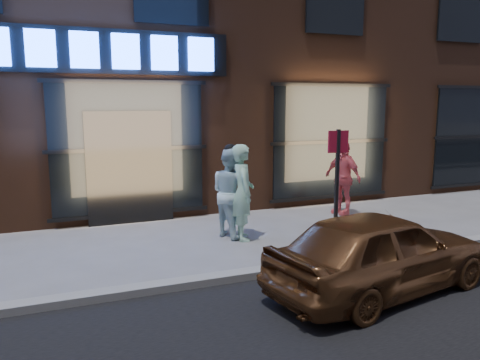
{
  "coord_description": "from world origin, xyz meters",
  "views": [
    {
      "loc": [
        -1.47,
        -6.11,
        2.59
      ],
      "look_at": [
        1.6,
        1.6,
        1.2
      ],
      "focal_mm": 35.0,
      "sensor_mm": 36.0,
      "label": 1
    }
  ],
  "objects_px": {
    "sign_post": "(337,184)",
    "gold_sedan": "(381,251)",
    "man_bowtie": "(243,192)",
    "passerby": "(342,177)",
    "man_cap": "(231,193)"
  },
  "relations": [
    {
      "from": "sign_post",
      "to": "gold_sedan",
      "type": "bearing_deg",
      "value": -90.07
    },
    {
      "from": "gold_sedan",
      "to": "passerby",
      "type": "bearing_deg",
      "value": -37.98
    },
    {
      "from": "man_cap",
      "to": "sign_post",
      "type": "height_order",
      "value": "sign_post"
    },
    {
      "from": "man_bowtie",
      "to": "man_cap",
      "type": "distance_m",
      "value": 0.32
    },
    {
      "from": "man_cap",
      "to": "sign_post",
      "type": "xyz_separation_m",
      "value": [
        1.02,
        -2.07,
        0.45
      ]
    },
    {
      "from": "man_bowtie",
      "to": "gold_sedan",
      "type": "bearing_deg",
      "value": -154.59
    },
    {
      "from": "gold_sedan",
      "to": "sign_post",
      "type": "distance_m",
      "value": 1.44
    },
    {
      "from": "man_bowtie",
      "to": "gold_sedan",
      "type": "height_order",
      "value": "man_bowtie"
    },
    {
      "from": "passerby",
      "to": "sign_post",
      "type": "height_order",
      "value": "sign_post"
    },
    {
      "from": "passerby",
      "to": "sign_post",
      "type": "distance_m",
      "value": 3.53
    },
    {
      "from": "man_bowtie",
      "to": "gold_sedan",
      "type": "xyz_separation_m",
      "value": [
        0.81,
        -3.03,
        -0.33
      ]
    },
    {
      "from": "man_bowtie",
      "to": "sign_post",
      "type": "distance_m",
      "value": 2.04
    },
    {
      "from": "passerby",
      "to": "sign_post",
      "type": "xyz_separation_m",
      "value": [
        -2.04,
        -2.85,
        0.45
      ]
    },
    {
      "from": "man_cap",
      "to": "man_bowtie",
      "type": "bearing_deg",
      "value": -171.98
    },
    {
      "from": "man_cap",
      "to": "sign_post",
      "type": "relative_size",
      "value": 0.8
    }
  ]
}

